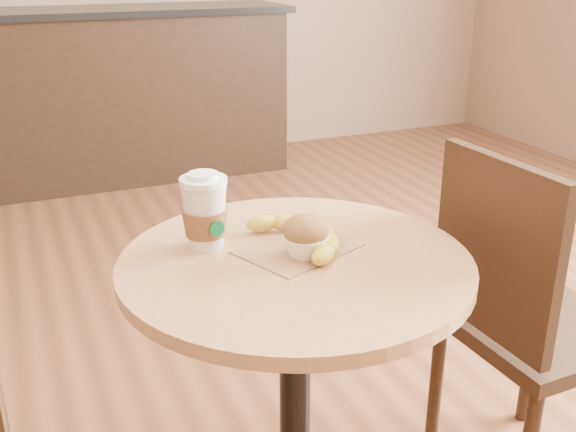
# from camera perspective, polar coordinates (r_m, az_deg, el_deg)

# --- Properties ---
(cafe_table) EXTENTS (0.75, 0.75, 0.75)m
(cafe_table) POSITION_cam_1_polar(r_m,az_deg,el_deg) (1.51, 0.61, -10.51)
(cafe_table) COLOR black
(cafe_table) RESTS_ON ground
(chair_right) EXTENTS (0.42, 0.42, 0.93)m
(chair_right) POSITION_cam_1_polar(r_m,az_deg,el_deg) (1.78, 19.32, -7.98)
(chair_right) COLOR #311F11
(chair_right) RESTS_ON ground
(service_counter) EXTENTS (2.30, 0.65, 1.04)m
(service_counter) POSITION_cam_1_polar(r_m,az_deg,el_deg) (4.36, -15.35, 9.79)
(service_counter) COLOR black
(service_counter) RESTS_ON ground
(kraft_bag) EXTENTS (0.29, 0.26, 0.00)m
(kraft_bag) POSITION_cam_1_polar(r_m,az_deg,el_deg) (1.45, 0.89, -2.75)
(kraft_bag) COLOR #9A6F4A
(kraft_bag) RESTS_ON cafe_table
(coffee_cup) EXTENTS (0.10, 0.10, 0.17)m
(coffee_cup) POSITION_cam_1_polar(r_m,az_deg,el_deg) (1.45, -7.06, 0.13)
(coffee_cup) COLOR silver
(coffee_cup) RESTS_ON cafe_table
(muffin) EXTENTS (0.10, 0.10, 0.09)m
(muffin) POSITION_cam_1_polar(r_m,az_deg,el_deg) (1.40, 1.50, -1.69)
(muffin) COLOR white
(muffin) RESTS_ON kraft_bag
(banana) EXTENTS (0.22, 0.31, 0.04)m
(banana) POSITION_cam_1_polar(r_m,az_deg,el_deg) (1.46, 1.15, -1.74)
(banana) COLOR gold
(banana) RESTS_ON kraft_bag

